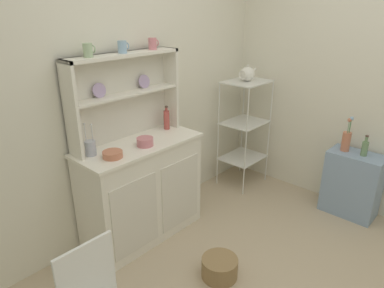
{
  "coord_description": "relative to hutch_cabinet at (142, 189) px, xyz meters",
  "views": [
    {
      "loc": [
        -1.72,
        -0.68,
        1.89
      ],
      "look_at": [
        0.24,
        1.12,
        0.82
      ],
      "focal_mm": 32.71,
      "sensor_mm": 36.0,
      "label": 1
    }
  ],
  "objects": [
    {
      "name": "bowl_mixing_large",
      "position": [
        -0.3,
        -0.07,
        0.44
      ],
      "size": [
        0.14,
        0.14,
        0.05
      ],
      "primitive_type": "cylinder",
      "color": "#C67556",
      "rests_on": "hutch_cabinet"
    },
    {
      "name": "wall_back",
      "position": [
        0.11,
        0.26,
        0.81
      ],
      "size": [
        3.84,
        0.05,
        2.5
      ],
      "primitive_type": "cube",
      "color": "silver",
      "rests_on": "ground"
    },
    {
      "name": "cup_sky_1",
      "position": [
        -0.0,
        0.12,
        1.15
      ],
      "size": [
        0.08,
        0.07,
        0.09
      ],
      "color": "#8EB2D1",
      "rests_on": "hutch_shelf_unit"
    },
    {
      "name": "jam_bottle",
      "position": [
        0.39,
        0.09,
        0.51
      ],
      "size": [
        0.05,
        0.05,
        0.21
      ],
      "color": "#B74C47",
      "rests_on": "hutch_cabinet"
    },
    {
      "name": "utensil_jar",
      "position": [
        -0.39,
        0.08,
        0.48
      ],
      "size": [
        0.08,
        0.08,
        0.25
      ],
      "color": "#B2B7C6",
      "rests_on": "hutch_cabinet"
    },
    {
      "name": "cup_sage_0",
      "position": [
        -0.29,
        0.12,
        1.15
      ],
      "size": [
        0.08,
        0.06,
        0.09
      ],
      "color": "#9EB78E",
      "rests_on": "hutch_shelf_unit"
    },
    {
      "name": "floor_basket",
      "position": [
        0.04,
        -0.81,
        -0.36
      ],
      "size": [
        0.27,
        0.27,
        0.15
      ],
      "primitive_type": "cylinder",
      "color": "#93754C",
      "rests_on": "ground"
    },
    {
      "name": "cup_rose_2",
      "position": [
        0.29,
        0.12,
        1.15
      ],
      "size": [
        0.08,
        0.07,
        0.09
      ],
      "color": "#D17A84",
      "rests_on": "hutch_shelf_unit"
    },
    {
      "name": "bakers_rack",
      "position": [
        1.37,
        -0.07,
        0.29
      ],
      "size": [
        0.46,
        0.37,
        1.15
      ],
      "color": "silver",
      "rests_on": "ground"
    },
    {
      "name": "hutch_shelf_unit",
      "position": [
        0.0,
        0.16,
        0.82
      ],
      "size": [
        0.97,
        0.18,
        0.69
      ],
      "color": "silver",
      "rests_on": "hutch_cabinet"
    },
    {
      "name": "hutch_cabinet",
      "position": [
        0.0,
        0.0,
        0.0
      ],
      "size": [
        1.04,
        0.45,
        0.86
      ],
      "color": "white",
      "rests_on": "ground"
    },
    {
      "name": "side_shelf_blue",
      "position": [
        1.55,
        -1.19,
        -0.13
      ],
      "size": [
        0.28,
        0.48,
        0.62
      ],
      "primitive_type": "cube",
      "color": "#849EBC",
      "rests_on": "ground"
    },
    {
      "name": "flower_vase",
      "position": [
        1.55,
        -1.07,
        0.29
      ],
      "size": [
        0.08,
        0.08,
        0.33
      ],
      "color": "#C67556",
      "rests_on": "side_shelf_blue"
    },
    {
      "name": "bowl_floral_medium",
      "position": [
        0.0,
        -0.07,
        0.45
      ],
      "size": [
        0.13,
        0.13,
        0.06
      ],
      "primitive_type": "cylinder",
      "color": "#D17A84",
      "rests_on": "hutch_cabinet"
    },
    {
      "name": "porcelain_teapot",
      "position": [
        1.37,
        -0.07,
        0.79
      ],
      "size": [
        0.24,
        0.15,
        0.17
      ],
      "color": "white",
      "rests_on": "bakers_rack"
    },
    {
      "name": "oil_bottle",
      "position": [
        1.55,
        -1.24,
        0.25
      ],
      "size": [
        0.06,
        0.06,
        0.19
      ],
      "color": "#6B8C60",
      "rests_on": "side_shelf_blue"
    }
  ]
}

